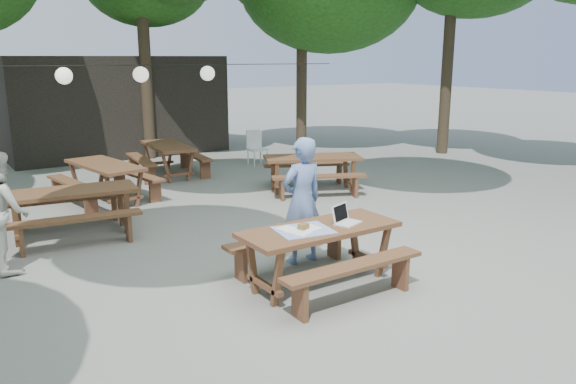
# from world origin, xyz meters

# --- Properties ---
(ground) EXTENTS (80.00, 80.00, 0.00)m
(ground) POSITION_xyz_m (0.00, 0.00, 0.00)
(ground) COLOR slate
(ground) RESTS_ON ground
(pavilion) EXTENTS (6.00, 3.00, 2.80)m
(pavilion) POSITION_xyz_m (0.50, 10.50, 1.40)
(pavilion) COLOR black
(pavilion) RESTS_ON ground
(main_picnic_table) EXTENTS (2.00, 1.58, 0.75)m
(main_picnic_table) POSITION_xyz_m (-0.51, -0.91, 0.39)
(main_picnic_table) COLOR brown
(main_picnic_table) RESTS_ON ground
(picnic_table_nw) EXTENTS (2.09, 1.82, 0.75)m
(picnic_table_nw) POSITION_xyz_m (-2.57, 2.84, 0.39)
(picnic_table_nw) COLOR brown
(picnic_table_nw) RESTS_ON ground
(picnic_table_ne) EXTENTS (2.38, 2.22, 0.75)m
(picnic_table_ne) POSITION_xyz_m (2.40, 3.20, 0.39)
(picnic_table_ne) COLOR brown
(picnic_table_ne) RESTS_ON ground
(picnic_table_far_w) EXTENTS (1.85, 2.12, 0.75)m
(picnic_table_far_w) POSITION_xyz_m (-1.46, 4.79, 0.39)
(picnic_table_far_w) COLOR brown
(picnic_table_far_w) RESTS_ON ground
(picnic_table_far_e) EXTENTS (1.76, 2.07, 0.75)m
(picnic_table_far_e) POSITION_xyz_m (0.49, 6.40, 0.39)
(picnic_table_far_e) COLOR brown
(picnic_table_far_e) RESTS_ON ground
(woman) EXTENTS (0.64, 0.42, 1.74)m
(woman) POSITION_xyz_m (-0.21, -0.12, 0.87)
(woman) COLOR #6882BD
(woman) RESTS_ON ground
(second_person) EXTENTS (0.77, 0.90, 1.62)m
(second_person) POSITION_xyz_m (-3.66, 1.83, 0.81)
(second_person) COLOR beige
(second_person) RESTS_ON ground
(plastic_chair) EXTENTS (0.47, 0.47, 0.90)m
(plastic_chair) POSITION_xyz_m (3.00, 6.48, 0.26)
(plastic_chair) COLOR white
(plastic_chair) RESTS_ON ground
(laptop) EXTENTS (0.40, 0.35, 0.24)m
(laptop) POSITION_xyz_m (-0.15, -0.95, 0.81)
(laptop) COLOR white
(laptop) RESTS_ON main_picnic_table
(tabletop_clutter) EXTENTS (0.73, 0.65, 0.08)m
(tabletop_clutter) POSITION_xyz_m (-0.76, -0.91, 0.76)
(tabletop_clutter) COLOR blue
(tabletop_clutter) RESTS_ON main_picnic_table
(paper_lanterns) EXTENTS (9.00, 0.34, 0.38)m
(paper_lanterns) POSITION_xyz_m (-0.19, 6.00, 2.40)
(paper_lanterns) COLOR black
(paper_lanterns) RESTS_ON ground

